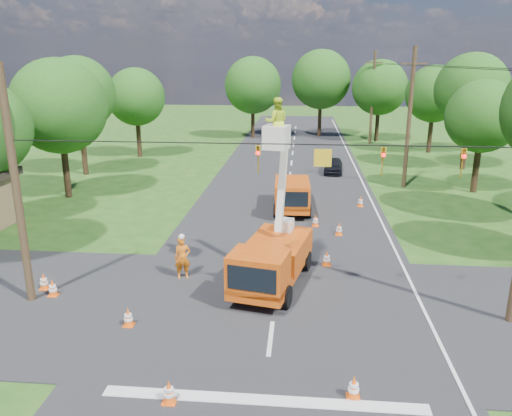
# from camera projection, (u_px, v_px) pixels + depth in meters

# --- Properties ---
(ground) EXTENTS (140.00, 140.00, 0.00)m
(ground) POSITION_uv_depth(u_px,v_px,m) (288.00, 191.00, 35.88)
(ground) COLOR #1F4815
(ground) RESTS_ON ground
(road_main) EXTENTS (12.00, 100.00, 0.06)m
(road_main) POSITION_uv_depth(u_px,v_px,m) (288.00, 191.00, 35.88)
(road_main) COLOR black
(road_main) RESTS_ON ground
(road_cross) EXTENTS (56.00, 10.00, 0.07)m
(road_cross) POSITION_uv_depth(u_px,v_px,m) (274.00, 311.00, 18.70)
(road_cross) COLOR black
(road_cross) RESTS_ON ground
(stop_bar) EXTENTS (9.00, 0.45, 0.02)m
(stop_bar) POSITION_uv_depth(u_px,v_px,m) (263.00, 401.00, 13.74)
(stop_bar) COLOR silver
(stop_bar) RESTS_ON ground
(edge_line) EXTENTS (0.12, 90.00, 0.02)m
(edge_line) POSITION_uv_depth(u_px,v_px,m) (367.00, 193.00, 35.39)
(edge_line) COLOR silver
(edge_line) RESTS_ON ground
(bucket_truck) EXTENTS (3.30, 6.12, 7.68)m
(bucket_truck) POSITION_uv_depth(u_px,v_px,m) (272.00, 248.00, 20.31)
(bucket_truck) COLOR #C1560D
(bucket_truck) RESTS_ON ground
(second_truck) EXTENTS (2.36, 5.59, 2.06)m
(second_truck) POSITION_uv_depth(u_px,v_px,m) (292.00, 194.00, 30.90)
(second_truck) COLOR #C1560D
(second_truck) RESTS_ON ground
(ground_worker) EXTENTS (0.80, 0.66, 1.88)m
(ground_worker) POSITION_uv_depth(u_px,v_px,m) (183.00, 258.00, 21.25)
(ground_worker) COLOR orange
(ground_worker) RESTS_ON ground
(distant_car) EXTENTS (1.79, 3.76, 1.24)m
(distant_car) POSITION_uv_depth(u_px,v_px,m) (333.00, 166.00, 41.41)
(distant_car) COLOR black
(distant_car) RESTS_ON ground
(traffic_cone_0) EXTENTS (0.38, 0.38, 0.71)m
(traffic_cone_0) POSITION_uv_depth(u_px,v_px,m) (169.00, 392.00, 13.57)
(traffic_cone_0) COLOR #F7560D
(traffic_cone_0) RESTS_ON ground
(traffic_cone_1) EXTENTS (0.38, 0.38, 0.71)m
(traffic_cone_1) POSITION_uv_depth(u_px,v_px,m) (354.00, 387.00, 13.76)
(traffic_cone_1) COLOR #F7560D
(traffic_cone_1) RESTS_ON ground
(traffic_cone_2) EXTENTS (0.38, 0.38, 0.71)m
(traffic_cone_2) POSITION_uv_depth(u_px,v_px,m) (327.00, 259.00, 22.70)
(traffic_cone_2) COLOR #F7560D
(traffic_cone_2) RESTS_ON ground
(traffic_cone_3) EXTENTS (0.38, 0.38, 0.71)m
(traffic_cone_3) POSITION_uv_depth(u_px,v_px,m) (339.00, 229.00, 26.66)
(traffic_cone_3) COLOR #F7560D
(traffic_cone_3) RESTS_ON ground
(traffic_cone_4) EXTENTS (0.38, 0.38, 0.71)m
(traffic_cone_4) POSITION_uv_depth(u_px,v_px,m) (128.00, 317.00, 17.52)
(traffic_cone_4) COLOR #F7560D
(traffic_cone_4) RESTS_ON ground
(traffic_cone_5) EXTENTS (0.38, 0.38, 0.71)m
(traffic_cone_5) POSITION_uv_depth(u_px,v_px,m) (53.00, 288.00, 19.76)
(traffic_cone_5) COLOR #F7560D
(traffic_cone_5) RESTS_ON ground
(traffic_cone_6) EXTENTS (0.38, 0.38, 0.71)m
(traffic_cone_6) POSITION_uv_depth(u_px,v_px,m) (44.00, 281.00, 20.35)
(traffic_cone_6) COLOR #F7560D
(traffic_cone_6) RESTS_ON ground
(traffic_cone_7) EXTENTS (0.38, 0.38, 0.71)m
(traffic_cone_7) POSITION_uv_depth(u_px,v_px,m) (360.00, 201.00, 31.88)
(traffic_cone_7) COLOR #F7560D
(traffic_cone_7) RESTS_ON ground
(traffic_cone_8) EXTENTS (0.38, 0.38, 0.71)m
(traffic_cone_8) POSITION_uv_depth(u_px,v_px,m) (315.00, 221.00, 28.07)
(traffic_cone_8) COLOR #F7560D
(traffic_cone_8) RESTS_ON ground
(pole_right_mid) EXTENTS (1.80, 0.30, 10.00)m
(pole_right_mid) POSITION_uv_depth(u_px,v_px,m) (409.00, 117.00, 35.59)
(pole_right_mid) COLOR #4C3823
(pole_right_mid) RESTS_ON ground
(pole_right_far) EXTENTS (1.80, 0.30, 10.00)m
(pole_right_far) POSITION_uv_depth(u_px,v_px,m) (372.00, 97.00, 54.68)
(pole_right_far) COLOR #4C3823
(pole_right_far) RESTS_ON ground
(pole_left) EXTENTS (0.30, 0.30, 9.00)m
(pole_left) POSITION_uv_depth(u_px,v_px,m) (16.00, 189.00, 18.25)
(pole_left) COLOR #4C3823
(pole_left) RESTS_ON ground
(signal_span) EXTENTS (18.00, 0.29, 1.07)m
(signal_span) POSITION_uv_depth(u_px,v_px,m) (341.00, 157.00, 16.83)
(signal_span) COLOR black
(signal_span) RESTS_ON ground
(tree_left_d) EXTENTS (6.20, 6.20, 9.24)m
(tree_left_d) POSITION_uv_depth(u_px,v_px,m) (59.00, 106.00, 32.59)
(tree_left_d) COLOR #382616
(tree_left_d) RESTS_ON ground
(tree_left_e) EXTENTS (5.80, 5.80, 9.41)m
(tree_left_e) POSITION_uv_depth(u_px,v_px,m) (78.00, 94.00, 39.32)
(tree_left_e) COLOR #382616
(tree_left_e) RESTS_ON ground
(tree_left_f) EXTENTS (5.40, 5.40, 8.40)m
(tree_left_f) POSITION_uv_depth(u_px,v_px,m) (136.00, 97.00, 47.01)
(tree_left_f) COLOR #382616
(tree_left_f) RESTS_ON ground
(tree_right_c) EXTENTS (5.00, 5.00, 7.83)m
(tree_right_c) POSITION_uv_depth(u_px,v_px,m) (483.00, 117.00, 34.17)
(tree_right_c) COLOR #382616
(tree_right_c) RESTS_ON ground
(tree_right_d) EXTENTS (6.00, 6.00, 9.70)m
(tree_right_d) POSITION_uv_depth(u_px,v_px,m) (472.00, 90.00, 41.28)
(tree_right_d) COLOR #382616
(tree_right_d) RESTS_ON ground
(tree_right_e) EXTENTS (5.60, 5.60, 8.63)m
(tree_right_e) POSITION_uv_depth(u_px,v_px,m) (434.00, 94.00, 49.25)
(tree_right_e) COLOR #382616
(tree_right_e) RESTS_ON ground
(tree_far_a) EXTENTS (6.60, 6.60, 9.50)m
(tree_far_a) POSITION_uv_depth(u_px,v_px,m) (253.00, 85.00, 58.42)
(tree_far_a) COLOR #382616
(tree_far_a) RESTS_ON ground
(tree_far_b) EXTENTS (7.00, 7.00, 10.32)m
(tree_far_b) POSITION_uv_depth(u_px,v_px,m) (321.00, 80.00, 59.45)
(tree_far_b) COLOR #382616
(tree_far_b) RESTS_ON ground
(tree_far_c) EXTENTS (6.20, 6.20, 9.18)m
(tree_far_c) POSITION_uv_depth(u_px,v_px,m) (380.00, 88.00, 56.23)
(tree_far_c) COLOR #382616
(tree_far_c) RESTS_ON ground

